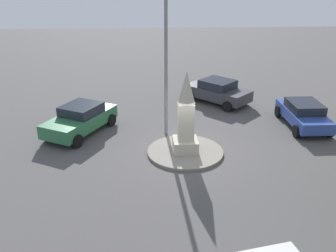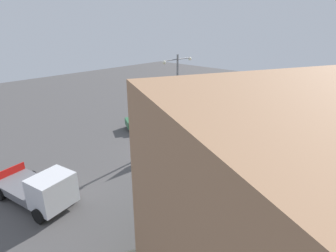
# 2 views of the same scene
# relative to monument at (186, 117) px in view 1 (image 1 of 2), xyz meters

# --- Properties ---
(ground_plane) EXTENTS (80.00, 80.00, 0.00)m
(ground_plane) POSITION_rel_monument_xyz_m (0.00, 0.00, -1.78)
(ground_plane) COLOR #4F4C4C
(traffic_island) EXTENTS (3.46, 3.46, 0.13)m
(traffic_island) POSITION_rel_monument_xyz_m (0.00, 0.00, -1.72)
(traffic_island) COLOR gray
(traffic_island) RESTS_ON ground
(monument) EXTENTS (1.10, 1.10, 3.71)m
(monument) POSITION_rel_monument_xyz_m (0.00, 0.00, 0.00)
(monument) COLOR #B2AA99
(monument) RESTS_ON traffic_island
(streetlamp) EXTENTS (3.45, 0.28, 7.54)m
(streetlamp) POSITION_rel_monument_xyz_m (2.21, 0.75, 2.81)
(streetlamp) COLOR slate
(streetlamp) RESTS_ON ground
(car_blue_waiting) EXTENTS (4.01, 1.95, 1.35)m
(car_blue_waiting) POSITION_rel_monument_xyz_m (2.76, -6.57, -1.07)
(car_blue_waiting) COLOR #2D479E
(car_blue_waiting) RESTS_ON ground
(car_green_passing) EXTENTS (4.50, 3.55, 1.46)m
(car_green_passing) POSITION_rel_monument_xyz_m (2.63, 5.07, -1.03)
(car_green_passing) COLOR #2D6B42
(car_green_passing) RESTS_ON ground
(car_dark_grey_parked_left) EXTENTS (4.20, 4.13, 1.46)m
(car_dark_grey_parked_left) POSITION_rel_monument_xyz_m (6.81, -2.72, -1.02)
(car_dark_grey_parked_left) COLOR #38383D
(car_dark_grey_parked_left) RESTS_ON ground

